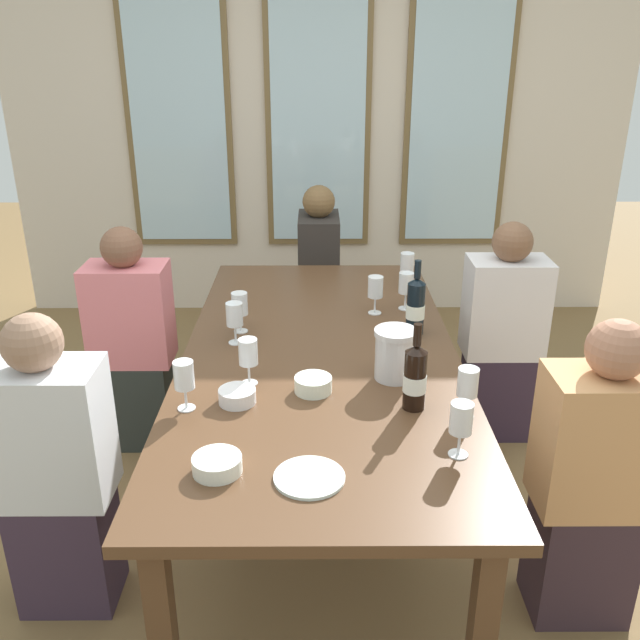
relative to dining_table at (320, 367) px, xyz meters
name	(u,v)px	position (x,y,z in m)	size (l,w,h in m)	color
ground_plane	(320,505)	(0.00, 0.00, -0.67)	(12.00, 12.00, 0.00)	brown
back_wall_with_windows	(318,109)	(0.00, 2.39, 0.78)	(4.28, 0.10, 2.90)	beige
dining_table	(320,367)	(0.00, 0.00, 0.00)	(1.08, 2.23, 0.74)	#543722
white_plate_0	(309,477)	(-0.04, -0.84, 0.07)	(0.20, 0.20, 0.01)	white
metal_pitcher	(395,354)	(0.27, -0.22, 0.16)	(0.16, 0.16, 0.19)	silver
wine_bottle_0	(415,377)	(0.31, -0.44, 0.18)	(0.08, 0.08, 0.30)	black
wine_bottle_1	(416,306)	(0.40, 0.18, 0.19)	(0.08, 0.08, 0.32)	black
tasting_bowl_0	(237,396)	(-0.28, -0.40, 0.09)	(0.13, 0.13, 0.05)	white
tasting_bowl_1	(313,384)	(-0.03, -0.33, 0.09)	(0.13, 0.13, 0.05)	white
tasting_bowl_2	(217,464)	(-0.30, -0.80, 0.09)	(0.14, 0.14, 0.05)	white
wine_glass_0	(240,305)	(-0.34, 0.20, 0.19)	(0.07, 0.07, 0.17)	white
wine_glass_1	(248,353)	(-0.26, -0.27, 0.19)	(0.07, 0.07, 0.17)	white
wine_glass_2	(407,264)	(0.43, 0.77, 0.18)	(0.07, 0.07, 0.17)	white
wine_glass_3	(406,285)	(0.39, 0.46, 0.18)	(0.07, 0.07, 0.17)	white
wine_glass_4	(184,378)	(-0.45, -0.44, 0.18)	(0.07, 0.07, 0.17)	white
wine_glass_5	(461,421)	(0.41, -0.72, 0.18)	(0.07, 0.07, 0.17)	white
wine_glass_6	(375,288)	(0.25, 0.41, 0.19)	(0.07, 0.07, 0.17)	white
wine_glass_7	(234,316)	(-0.34, 0.09, 0.18)	(0.07, 0.07, 0.17)	white
wine_glass_8	(468,385)	(0.47, -0.50, 0.18)	(0.07, 0.07, 0.17)	white
seated_person_0	(56,475)	(-0.90, -0.51, -0.15)	(0.38, 0.24, 1.11)	#39293B
seated_person_1	(593,484)	(0.90, -0.57, -0.15)	(0.38, 0.24, 1.11)	#37262E
seated_person_2	(133,346)	(-0.90, 0.53, -0.15)	(0.38, 0.24, 1.11)	#2B312D
seated_person_3	(502,338)	(0.90, 0.61, -0.15)	(0.38, 0.24, 1.11)	#312434
seated_person_4	(319,281)	(0.00, 1.46, -0.15)	(0.24, 0.38, 1.11)	#37383E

